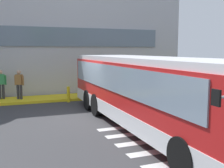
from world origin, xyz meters
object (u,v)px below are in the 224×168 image
at_px(passenger_near_column, 1,82).
at_px(safety_bollard_yellow, 68,94).
at_px(bus_main_foreground, 148,94).
at_px(passenger_by_doorway, 19,83).

xyz_separation_m(passenger_near_column, safety_bollard_yellow, (3.57, -1.62, -0.66)).
height_order(bus_main_foreground, passenger_by_doorway, bus_main_foreground).
bearing_deg(passenger_by_doorway, passenger_near_column, 153.25).
bearing_deg(safety_bollard_yellow, bus_main_foreground, -75.72).
relative_size(passenger_near_column, passenger_by_doorway, 1.00).
bearing_deg(safety_bollard_yellow, passenger_near_column, 155.54).
bearing_deg(bus_main_foreground, passenger_by_doorway, 119.25).
height_order(bus_main_foreground, safety_bollard_yellow, bus_main_foreground).
xyz_separation_m(passenger_by_doorway, safety_bollard_yellow, (2.59, -1.13, -0.63)).
xyz_separation_m(bus_main_foreground, passenger_by_doorway, (-4.23, 7.55, -0.26)).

